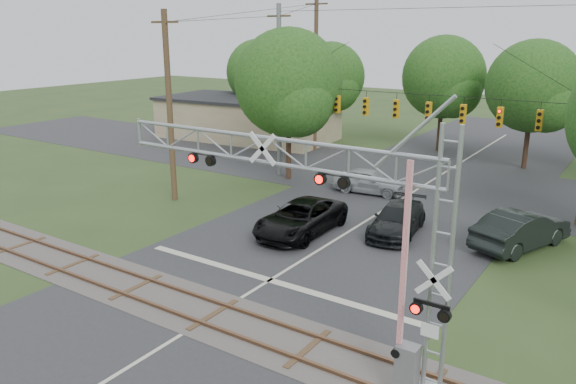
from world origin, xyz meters
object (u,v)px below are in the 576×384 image
Objects in this scene: commercial_building at (247,118)px; pickup_black at (301,218)px; crossing_gantry at (326,216)px; sedan_silver at (369,181)px; traffic_signal_span at (426,105)px; car_dark at (397,219)px.

pickup_black is at bearing -51.36° from commercial_building.
sedan_silver is (-7.06, 17.76, -3.99)m from crossing_gantry.
commercial_building is at bearing 131.20° from crossing_gantry.
car_dark is (1.24, -6.46, -4.91)m from traffic_signal_span.
traffic_signal_span is 1.15× the size of commercial_building.
car_dark is 0.30× the size of commercial_building.
traffic_signal_span reaches higher than pickup_black.
traffic_signal_span is 8.20m from car_dark.
traffic_signal_span is 23.32m from commercial_building.
crossing_gantry is at bearing -77.95° from traffic_signal_span.
car_dark is (-2.68, 11.91, -4.02)m from crossing_gantry.
pickup_black is 4.82m from car_dark.
pickup_black is (-2.80, -9.10, -4.84)m from traffic_signal_span.
traffic_signal_span reaches higher than crossing_gantry.
sedan_silver is (-4.38, 5.85, 0.04)m from car_dark.
traffic_signal_span is at bearing -30.23° from commercial_building.
pickup_black is (-6.72, 9.27, -3.95)m from crossing_gantry.
traffic_signal_span is at bearing 71.77° from pickup_black.
crossing_gantry is 18.80m from traffic_signal_span.
commercial_building is (-17.65, 10.47, 1.12)m from sedan_silver.
sedan_silver is at bearing 91.20° from pickup_black.
traffic_signal_span is at bearing 92.54° from car_dark.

